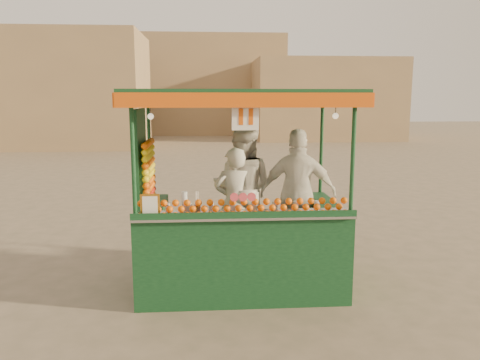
{
  "coord_description": "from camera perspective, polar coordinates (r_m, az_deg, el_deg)",
  "views": [
    {
      "loc": [
        -0.6,
        -6.36,
        2.59
      ],
      "look_at": [
        -0.16,
        -0.11,
        1.49
      ],
      "focal_mm": 35.1,
      "sensor_mm": 36.0,
      "label": 1
    }
  ],
  "objects": [
    {
      "name": "building_left",
      "position": [
        27.67,
        -22.05,
        10.05
      ],
      "size": [
        10.0,
        6.0,
        6.0
      ],
      "primitive_type": "cube",
      "color": "#9C7E59",
      "rests_on": "ground"
    },
    {
      "name": "vendor_left",
      "position": [
        6.71,
        -0.67,
        -2.81
      ],
      "size": [
        0.6,
        0.4,
        1.6
      ],
      "rotation": [
        0.0,
        0.0,
        3.17
      ],
      "color": "beige",
      "rests_on": "ground"
    },
    {
      "name": "juice_cart",
      "position": [
        6.39,
        -0.59,
        -5.68
      ],
      "size": [
        2.97,
        1.92,
        2.69
      ],
      "color": "#0D331A",
      "rests_on": "ground"
    },
    {
      "name": "vendor_right",
      "position": [
        6.79,
        7.08,
        -1.62
      ],
      "size": [
        1.14,
        0.61,
        1.86
      ],
      "rotation": [
        0.0,
        0.0,
        3.0
      ],
      "color": "white",
      "rests_on": "ground"
    },
    {
      "name": "ground",
      "position": [
        6.9,
        1.27,
        -12.15
      ],
      "size": [
        90.0,
        90.0,
        0.0
      ],
      "primitive_type": "plane",
      "color": "#665B49",
      "rests_on": "ground"
    },
    {
      "name": "building_center",
      "position": [
        36.4,
        -6.35,
        11.29
      ],
      "size": [
        14.0,
        7.0,
        7.0
      ],
      "primitive_type": "cube",
      "color": "#9C7E59",
      "rests_on": "ground"
    },
    {
      "name": "vendor_middle",
      "position": [
        6.91,
        0.31,
        -1.11
      ],
      "size": [
        1.1,
        0.97,
        1.91
      ],
      "rotation": [
        0.0,
        0.0,
        2.84
      ],
      "color": "beige",
      "rests_on": "ground"
    },
    {
      "name": "building_right",
      "position": [
        31.3,
        10.17,
        9.6
      ],
      "size": [
        9.0,
        6.0,
        5.0
      ],
      "primitive_type": "cube",
      "color": "#9C7E59",
      "rests_on": "ground"
    }
  ]
}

